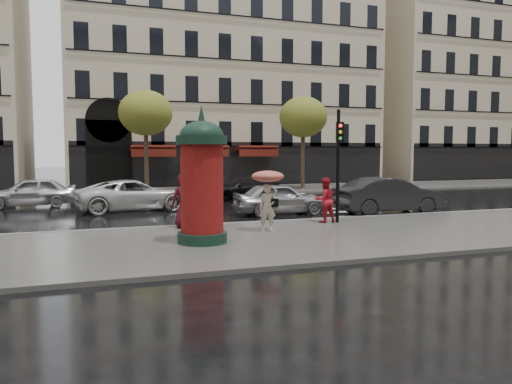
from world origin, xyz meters
name	(u,v)px	position (x,y,z in m)	size (l,w,h in m)	color
ground	(284,238)	(0.00, 0.00, 0.00)	(160.00, 160.00, 0.00)	black
near_sidewalk	(290,239)	(0.00, -0.50, 0.06)	(90.00, 7.00, 0.12)	#474744
far_sidewalk	(175,191)	(0.00, 19.00, 0.06)	(90.00, 6.00, 0.12)	#474744
near_kerb	(253,223)	(0.00, 3.00, 0.07)	(90.00, 0.25, 0.14)	slate
far_kerb	(184,195)	(0.00, 16.00, 0.07)	(90.00, 0.25, 0.14)	slate
zebra_crossing	(318,202)	(6.00, 9.60, 0.01)	(3.60, 11.75, 0.01)	silver
bldg_far_corner	(217,57)	(6.00, 30.00, 11.31)	(26.00, 14.00, 22.90)	#B7A88C
bldg_far_right	(465,73)	(34.00, 30.00, 11.31)	(24.00, 14.00, 22.90)	#B7A88C
tree_far_left	(146,113)	(-2.00, 18.00, 5.17)	(3.40, 3.40, 6.64)	#38281C
tree_far_right	(303,117)	(9.00, 18.00, 5.17)	(3.40, 3.40, 6.64)	#38281C
woman_umbrella	(268,190)	(-0.24, 0.82, 1.48)	(1.07, 1.07, 2.07)	beige
woman_red	(325,200)	(2.47, 1.99, 0.95)	(0.81, 0.63, 1.67)	red
man_burgundy	(185,200)	(-2.69, 2.40, 1.08)	(0.93, 0.61, 1.91)	#440D12
morris_column	(202,177)	(-2.78, -0.53, 2.01)	(1.46, 1.46, 3.94)	black
traffic_light	(339,154)	(2.87, 1.72, 2.64)	(0.30, 0.41, 4.15)	black
car_silver	(280,199)	(2.14, 5.56, 0.70)	(1.65, 4.09, 1.39)	#B1B1B6
car_darkgrey	(389,196)	(6.79, 4.20, 0.80)	(1.69, 4.86, 1.60)	black
car_white	(134,195)	(-3.70, 9.02, 0.72)	(2.40, 5.21, 1.45)	silver
car_black	(243,189)	(2.64, 12.38, 0.64)	(1.79, 4.40, 1.28)	black
car_far_silver	(29,192)	(-8.41, 12.25, 0.74)	(1.75, 4.34, 1.48)	#BCBCC1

